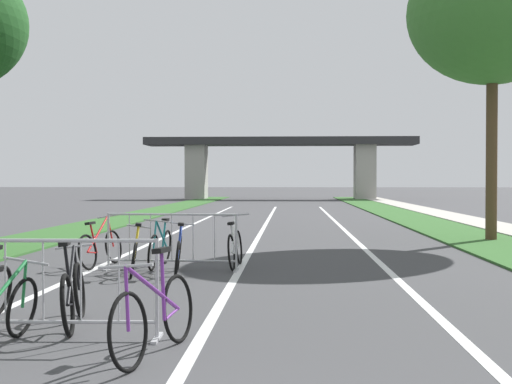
{
  "coord_description": "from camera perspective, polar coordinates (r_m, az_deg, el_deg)",
  "views": [
    {
      "loc": [
        0.94,
        -2.26,
        1.66
      ],
      "look_at": [
        -0.73,
        29.14,
        1.09
      ],
      "focal_mm": 46.13,
      "sensor_mm": 36.0,
      "label": 1
    }
  ],
  "objects": [
    {
      "name": "bicycle_purple_5",
      "position": [
        6.37,
        -8.75,
        -10.43
      ],
      "size": [
        0.69,
        1.74,
        1.0
      ],
      "rotation": [
        0.0,
        0.0,
        2.9
      ],
      "color": "black",
      "rests_on": "ground"
    },
    {
      "name": "lane_stripe_right_lane",
      "position": [
        21.57,
        7.78,
        -3.37
      ],
      "size": [
        0.14,
        38.34,
        0.01
      ],
      "primitive_type": "cube",
      "color": "silver",
      "rests_on": "ground"
    },
    {
      "name": "crowd_barrier_nearest",
      "position": [
        7.27,
        -17.98,
        -8.02
      ],
      "size": [
        2.46,
        0.52,
        1.05
      ],
      "rotation": [
        0.0,
        0.0,
        0.03
      ],
      "color": "#ADADB2",
      "rests_on": "ground"
    },
    {
      "name": "bicycle_black_0",
      "position": [
        7.78,
        -15.56,
        -8.51
      ],
      "size": [
        0.57,
        1.63,
        1.0
      ],
      "rotation": [
        0.0,
        0.0,
        0.19
      ],
      "color": "black",
      "rests_on": "ground"
    },
    {
      "name": "grass_verge_right",
      "position": [
        29.86,
        12.99,
        -2.12
      ],
      "size": [
        2.3,
        66.27,
        0.05
      ],
      "primitive_type": "cube",
      "color": "#2D5B26",
      "rests_on": "ground"
    },
    {
      "name": "bicycle_red_8",
      "position": [
        12.96,
        -13.33,
        -4.68
      ],
      "size": [
        0.47,
        1.72,
        0.99
      ],
      "rotation": [
        0.0,
        0.0,
        -0.19
      ],
      "color": "black",
      "rests_on": "ground"
    },
    {
      "name": "bicycle_yellow_2",
      "position": [
        11.75,
        -10.5,
        -5.37
      ],
      "size": [
        0.47,
        1.6,
        0.93
      ],
      "rotation": [
        0.0,
        0.0,
        0.21
      ],
      "color": "black",
      "rests_on": "ground"
    },
    {
      "name": "bicycle_teal_4",
      "position": [
        12.68,
        -8.3,
        -4.77
      ],
      "size": [
        0.47,
        1.71,
        0.95
      ],
      "rotation": [
        0.0,
        0.0,
        3.1
      ],
      "color": "black",
      "rests_on": "ground"
    },
    {
      "name": "bicycle_white_1",
      "position": [
        12.49,
        -1.83,
        -4.82
      ],
      "size": [
        0.55,
        1.64,
        1.01
      ],
      "rotation": [
        0.0,
        0.0,
        -0.06
      ],
      "color": "black",
      "rests_on": "ground"
    },
    {
      "name": "lane_stripe_center",
      "position": [
        21.51,
        0.52,
        -3.37
      ],
      "size": [
        0.14,
        38.34,
        0.01
      ],
      "primitive_type": "cube",
      "color": "silver",
      "rests_on": "ground"
    },
    {
      "name": "crowd_barrier_second",
      "position": [
        12.19,
        -7.32,
        -4.32
      ],
      "size": [
        2.46,
        0.52,
        1.05
      ],
      "rotation": [
        0.0,
        0.0,
        -0.03
      ],
      "color": "#ADADB2",
      "rests_on": "ground"
    },
    {
      "name": "sidewalk_path_right",
      "position": [
        30.27,
        16.68,
        -2.07
      ],
      "size": [
        1.66,
        66.27,
        0.08
      ],
      "primitive_type": "cube",
      "color": "#ADA89E",
      "rests_on": "ground"
    },
    {
      "name": "lane_stripe_left_lane",
      "position": [
        21.8,
        -6.65,
        -3.32
      ],
      "size": [
        0.14,
        38.34,
        0.01
      ],
      "primitive_type": "cube",
      "color": "silver",
      "rests_on": "ground"
    },
    {
      "name": "grass_verge_left",
      "position": [
        30.25,
        -10.43,
        -2.07
      ],
      "size": [
        2.3,
        66.27,
        0.05
      ],
      "primitive_type": "cube",
      "color": "#2D5B26",
      "rests_on": "ground"
    },
    {
      "name": "bicycle_blue_3",
      "position": [
        11.74,
        -6.75,
        -5.32
      ],
      "size": [
        0.46,
        1.72,
        0.93
      ],
      "rotation": [
        0.0,
        0.0,
        0.14
      ],
      "color": "black",
      "rests_on": "ground"
    },
    {
      "name": "overpass_bridge",
      "position": [
        57.08,
        2.1,
        3.26
      ],
      "size": [
        23.31,
        3.39,
        5.33
      ],
      "color": "#2D2D30",
      "rests_on": "ground"
    },
    {
      "name": "tree_right_pine_near",
      "position": [
        19.43,
        19.83,
        14.4
      ],
      "size": [
        4.55,
        4.55,
        8.12
      ],
      "color": "#4C3823",
      "rests_on": "ground"
    }
  ]
}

